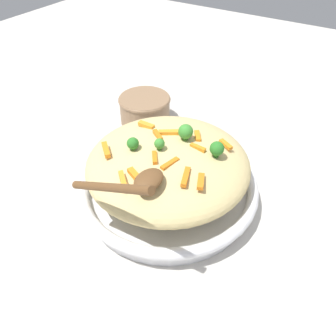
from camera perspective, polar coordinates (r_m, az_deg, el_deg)
ground_plane at (r=0.69m, az=-0.00°, el=-4.97°), size 2.40×2.40×0.00m
serving_bowl at (r=0.67m, az=-0.00°, el=-3.40°), size 0.34×0.34×0.05m
pasta_mound at (r=0.63m, az=-0.00°, el=0.64°), size 0.30×0.30×0.09m
carrot_piece_0 at (r=0.63m, az=9.45°, el=3.85°), size 0.02×0.03×0.01m
carrot_piece_1 at (r=0.54m, az=5.38°, el=-2.19°), size 0.04×0.02×0.01m
carrot_piece_2 at (r=0.61m, az=-10.11°, el=2.98°), size 0.03×0.04×0.01m
carrot_piece_3 at (r=0.55m, az=-7.40°, el=-1.95°), size 0.03×0.03×0.01m
carrot_piece_4 at (r=0.56m, az=-5.61°, el=-0.95°), size 0.02×0.03×0.01m
carrot_piece_5 at (r=0.67m, az=-3.58°, el=7.01°), size 0.01×0.03×0.01m
carrot_piece_6 at (r=0.57m, az=0.31°, el=0.72°), size 0.04×0.02×0.01m
carrot_piece_7 at (r=0.64m, az=0.39°, el=5.82°), size 0.03×0.04×0.01m
carrot_piece_8 at (r=0.58m, az=-2.08°, el=1.66°), size 0.03×0.02×0.01m
carrot_piece_9 at (r=0.63m, az=-1.71°, el=5.41°), size 0.02×0.03×0.01m
carrot_piece_10 at (r=0.63m, az=4.85°, el=5.27°), size 0.03×0.02×0.01m
carrot_piece_11 at (r=0.60m, az=4.89°, el=3.30°), size 0.01×0.03×0.01m
carrot_piece_12 at (r=0.55m, az=2.91°, el=-1.46°), size 0.04×0.02×0.01m
broccoli_floret_0 at (r=0.61m, az=2.90°, el=5.93°), size 0.03×0.03×0.03m
broccoli_floret_1 at (r=0.59m, az=-1.41°, el=3.99°), size 0.02×0.02×0.02m
broccoli_floret_2 at (r=0.60m, az=-5.77°, el=4.01°), size 0.02×0.02×0.02m
broccoli_floret_3 at (r=0.59m, az=8.01°, el=3.13°), size 0.02×0.02×0.03m
serving_spoon at (r=0.50m, az=-5.49°, el=-2.37°), size 0.12×0.16×0.10m
companion_bowl at (r=0.90m, az=-3.81°, el=9.72°), size 0.13×0.13×0.07m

